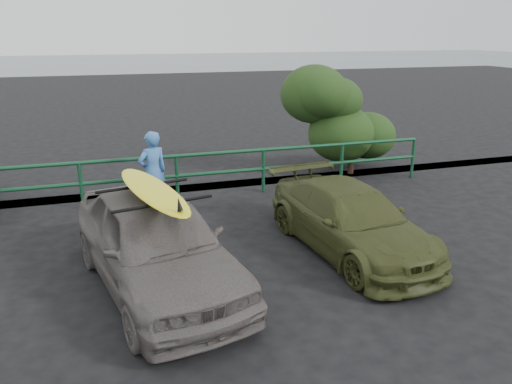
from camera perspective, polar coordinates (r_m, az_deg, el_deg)
ground at (r=6.64m, az=-10.82°, el=-15.16°), size 80.00×80.00×0.00m
ocean at (r=65.66m, az=-17.45°, el=14.03°), size 200.00×200.00×0.00m
guardrail at (r=11.01m, az=-14.17°, el=1.20°), size 14.00×0.08×1.04m
shrub_right at (r=12.56m, az=8.90°, el=6.96°), size 3.20×2.40×2.48m
sedan at (r=7.31m, az=-11.37°, el=-5.68°), size 2.48×4.39×1.41m
olive_vehicle at (r=8.57m, az=10.75°, el=-3.13°), size 1.93×3.95×1.11m
man at (r=10.37m, az=-11.70°, el=2.22°), size 0.72×0.60×1.69m
roof_rack at (r=7.05m, az=-11.73°, el=-0.25°), size 1.53×1.22×0.05m
surfboard at (r=7.03m, az=-11.76°, el=0.22°), size 1.04×2.59×0.08m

